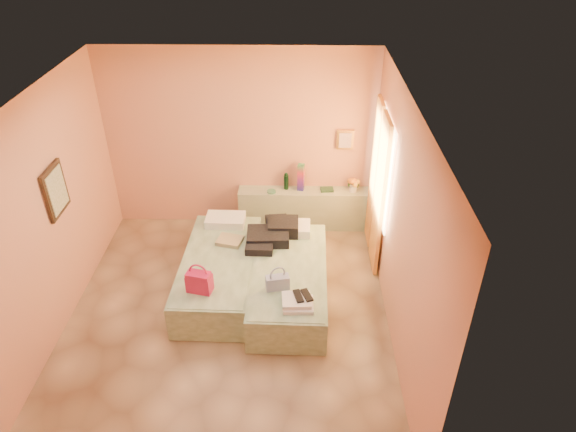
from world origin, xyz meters
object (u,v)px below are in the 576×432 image
object	(u,v)px
bed_right	(289,282)
towel_stack	(298,303)
bed_left	(220,272)
green_book	(327,190)
magenta_handbag	(199,281)
headboard_ledge	(305,209)
flower_vase	(353,184)
water_bottle	(286,181)
blue_handbag	(278,282)

from	to	relation	value
bed_right	towel_stack	size ratio (longest dim) A/B	5.71
bed_left	green_book	size ratio (longest dim) A/B	10.42
bed_left	magenta_handbag	world-z (taller)	magenta_handbag
bed_left	towel_stack	world-z (taller)	towel_stack
bed_right	headboard_ledge	bearing A→B (deg)	84.34
bed_right	flower_vase	distance (m)	2.01
water_bottle	towel_stack	distance (m)	2.49
magenta_handbag	blue_handbag	bearing A→B (deg)	16.00
headboard_ledge	bed_left	world-z (taller)	headboard_ledge
flower_vase	magenta_handbag	distance (m)	2.95
green_book	headboard_ledge	bearing A→B (deg)	176.40
water_bottle	towel_stack	world-z (taller)	water_bottle
bed_left	water_bottle	distance (m)	1.86
bed_left	green_book	distance (m)	2.16
water_bottle	magenta_handbag	distance (m)	2.43
green_book	flower_vase	xyz separation A→B (m)	(0.40, -0.02, 0.12)
bed_left	water_bottle	world-z (taller)	water_bottle
magenta_handbag	towel_stack	world-z (taller)	magenta_handbag
headboard_ledge	flower_vase	size ratio (longest dim) A/B	7.76
water_bottle	headboard_ledge	bearing A→B (deg)	-10.70
flower_vase	towel_stack	distance (m)	2.56
bed_right	towel_stack	xyz separation A→B (m)	(0.11, -0.71, 0.30)
flower_vase	blue_handbag	world-z (taller)	flower_vase
headboard_ledge	bed_left	bearing A→B (deg)	-127.16
water_bottle	towel_stack	xyz separation A→B (m)	(0.19, -2.47, -0.23)
headboard_ledge	bed_right	bearing A→B (deg)	-97.11
blue_handbag	towel_stack	xyz separation A→B (m)	(0.25, -0.31, -0.04)
bed_right	magenta_handbag	world-z (taller)	magenta_handbag
bed_right	blue_handbag	size ratio (longest dim) A/B	7.14
headboard_ledge	bed_right	size ratio (longest dim) A/B	1.02
headboard_ledge	bed_left	size ratio (longest dim) A/B	1.02
water_bottle	flower_vase	world-z (taller)	flower_vase
headboard_ledge	bed_right	world-z (taller)	headboard_ledge
bed_right	towel_stack	distance (m)	0.78
headboard_ledge	green_book	world-z (taller)	green_book
bed_right	bed_left	bearing A→B (deg)	169.99
headboard_ledge	water_bottle	distance (m)	0.54
green_book	blue_handbag	size ratio (longest dim) A/B	0.69
green_book	blue_handbag	world-z (taller)	green_book
headboard_ledge	green_book	bearing A→B (deg)	1.82
water_bottle	flower_vase	bearing A→B (deg)	-3.58
blue_handbag	water_bottle	bearing A→B (deg)	76.66
green_book	bed_left	bearing A→B (deg)	-139.64
bed_right	green_book	size ratio (longest dim) A/B	10.42
flower_vase	towel_stack	bearing A→B (deg)	-109.10
water_bottle	flower_vase	xyz separation A→B (m)	(1.02, -0.06, 0.00)
bed_left	bed_right	size ratio (longest dim) A/B	1.00
water_bottle	green_book	distance (m)	0.64
bed_left	flower_vase	xyz separation A→B (m)	(1.88, 1.50, 0.53)
headboard_ledge	bed_left	distance (m)	1.90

